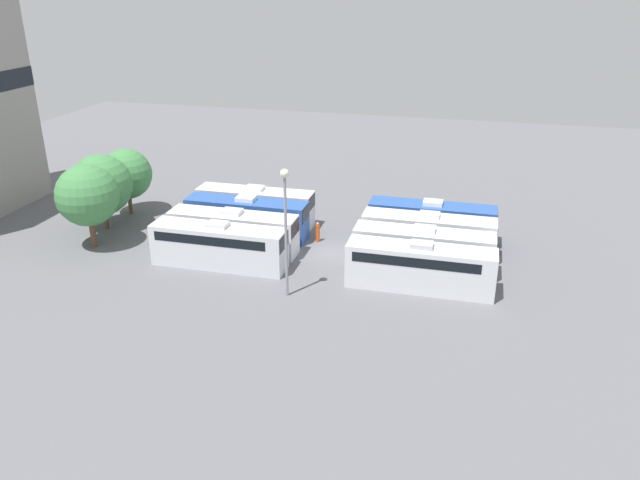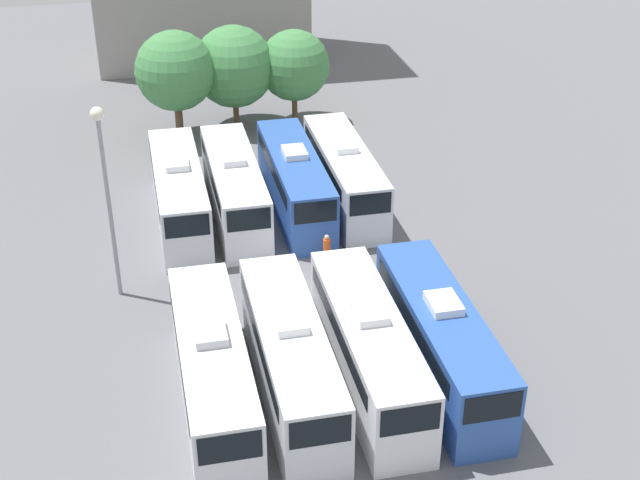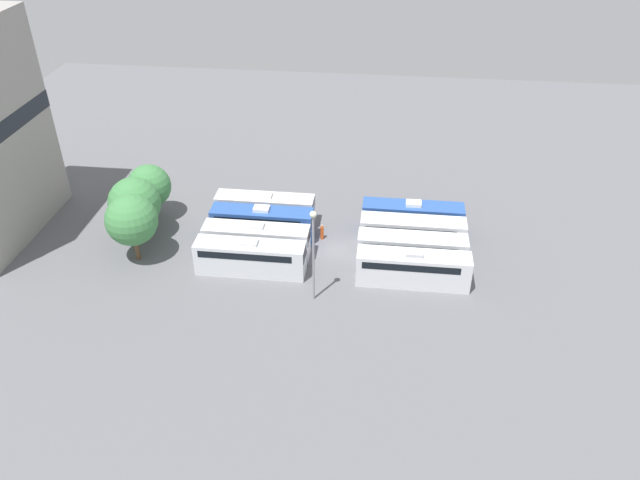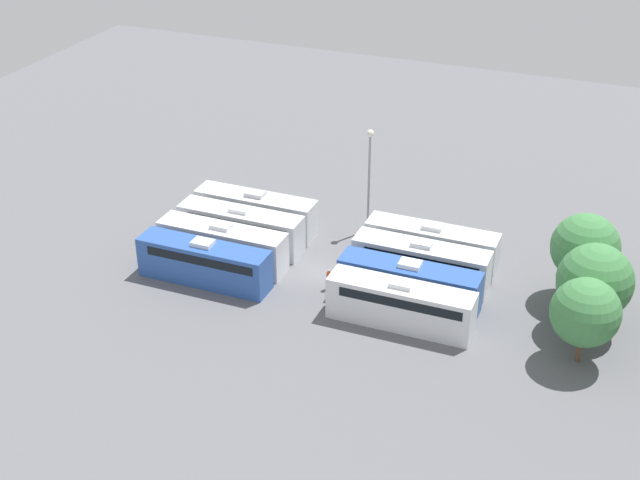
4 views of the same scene
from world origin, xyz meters
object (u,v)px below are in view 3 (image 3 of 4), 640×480
Objects in this scene: tree_2 at (149,186)px; bus_6 at (262,222)px; bus_5 at (256,240)px; tree_0 at (132,220)px; light_pole at (313,243)px; tree_1 at (135,203)px; bus_0 at (413,268)px; bus_4 at (250,257)px; bus_1 at (412,249)px; bus_3 at (412,217)px; bus_7 at (265,208)px; worker_person at (322,232)px; bus_2 at (412,232)px.

bus_6 is at bearing -101.04° from tree_2.
tree_0 is at bearing 99.95° from bus_5.
tree_1 is at bearing 67.20° from light_pole.
bus_0 is 28.83m from tree_1.
bus_4 is 2.96m from bus_5.
bus_6 is 13.11m from tree_2.
bus_0 is 1.00× the size of bus_5.
tree_1 is 3.97m from tree_2.
bus_1 is 1.00× the size of bus_5.
bus_0 is 9.16m from bus_3.
bus_3 is 15.78m from bus_7.
bus_0 is 11.44m from worker_person.
bus_3 is 1.00× the size of bus_6.
bus_1 is 15.69m from bus_4.
bus_7 is at bearing -88.31° from tree_2.
tree_1 is at bearing 81.98° from bus_5.
worker_person is 19.43m from tree_1.
bus_4 is at bearing -94.49° from tree_0.
bus_7 is at bearing 60.06° from bus_0.
bus_3 and bus_7 have the same top height.
bus_7 is (9.10, 15.79, 0.00)m from bus_0.
bus_0 is at bearing -89.97° from bus_4.
tree_1 is at bearing 92.85° from bus_2.
tree_2 reaches higher than bus_0.
bus_7 reaches higher than worker_person.
light_pole reaches higher than tree_2.
tree_1 is (1.81, 12.87, 2.30)m from bus_5.
bus_2 is at bearing -68.21° from bus_4.
bus_0 is 6.11× the size of worker_person.
bus_2 is 1.51× the size of tree_0.
tree_0 reaches higher than bus_0.
bus_0 is at bearing -99.54° from tree_1.
bus_1 is 1.00× the size of bus_3.
worker_person is 19.33m from tree_2.
light_pole is at bearing -134.04° from bus_5.
light_pole reaches higher than bus_4.
tree_1 reaches higher than bus_0.
tree_1 reaches higher than bus_2.
bus_1 is at bearing -53.75° from light_pole.
tree_0 reaches higher than worker_person.
light_pole is (-12.57, 8.89, 4.36)m from bus_3.
tree_2 reaches higher than bus_6.
tree_2 reaches higher than bus_3.
bus_1 is at bearing -111.14° from worker_person.
bus_5 is 1.69× the size of tree_2.
tree_1 is (4.76, 28.34, 2.30)m from bus_0.
bus_3 is (9.16, 0.01, 0.00)m from bus_0.
bus_7 is (-0.07, 15.78, 0.00)m from bus_3.
bus_1 is 15.78m from bus_6.
worker_person is at bearing 54.59° from bus_0.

